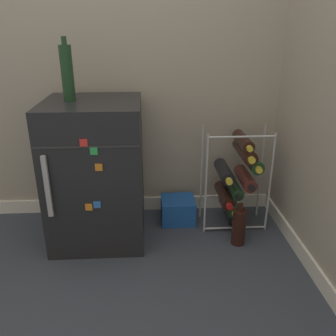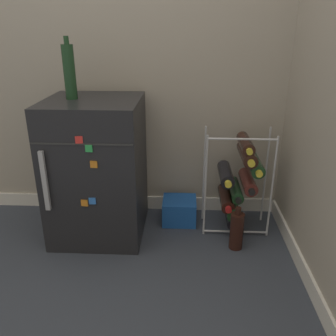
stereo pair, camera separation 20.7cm
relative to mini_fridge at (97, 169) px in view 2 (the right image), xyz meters
The scene contains 7 objects.
ground_plane 0.57m from the mini_fridge, 48.66° to the right, with size 14.00×14.00×0.00m, color #333842.
wall_back 0.93m from the mini_fridge, 50.24° to the left, with size 6.69×0.07×2.50m.
mini_fridge is the anchor object (origin of this frame).
wine_rack 0.83m from the mini_fridge, ahead, with size 0.39×0.32×0.62m.
soda_box 0.59m from the mini_fridge, 14.82° to the left, with size 0.21×0.20×0.15m.
fridge_top_bottle 0.56m from the mini_fridge, behind, with size 0.06×0.06×0.32m.
loose_bottle_floor 0.87m from the mini_fridge, 10.84° to the right, with size 0.08×0.08×0.26m.
Camera 2 is at (0.23, -1.57, 1.18)m, focal length 38.00 mm.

